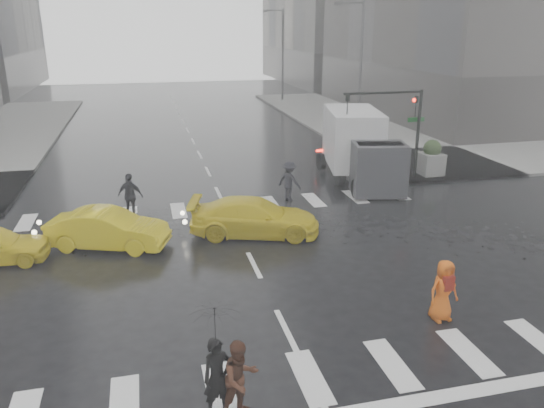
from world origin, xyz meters
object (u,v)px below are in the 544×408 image
object	(u,v)px
taxi_mid	(108,229)
box_truck	(359,145)
traffic_signal_pole	(401,117)
pedestrian_brown	(240,379)
pedestrian_orange	(443,290)

from	to	relation	value
taxi_mid	box_truck	distance (m)	13.05
traffic_signal_pole	pedestrian_brown	size ratio (longest dim) A/B	2.69
taxi_mid	box_truck	size ratio (longest dim) A/B	0.64
traffic_signal_pole	taxi_mid	size ratio (longest dim) A/B	1.08
pedestrian_orange	box_truck	world-z (taller)	box_truck
traffic_signal_pole	taxi_mid	world-z (taller)	traffic_signal_pole
pedestrian_brown	pedestrian_orange	bearing A→B (deg)	-1.09
pedestrian_brown	pedestrian_orange	size ratio (longest dim) A/B	0.99
pedestrian_orange	box_truck	size ratio (longest dim) A/B	0.26
traffic_signal_pole	pedestrian_brown	bearing A→B (deg)	-125.86
pedestrian_brown	taxi_mid	bearing A→B (deg)	84.60
pedestrian_brown	box_truck	bearing A→B (deg)	37.14
traffic_signal_pole	box_truck	world-z (taller)	traffic_signal_pole
traffic_signal_pole	taxi_mid	distance (m)	14.90
pedestrian_brown	pedestrian_orange	distance (m)	6.29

